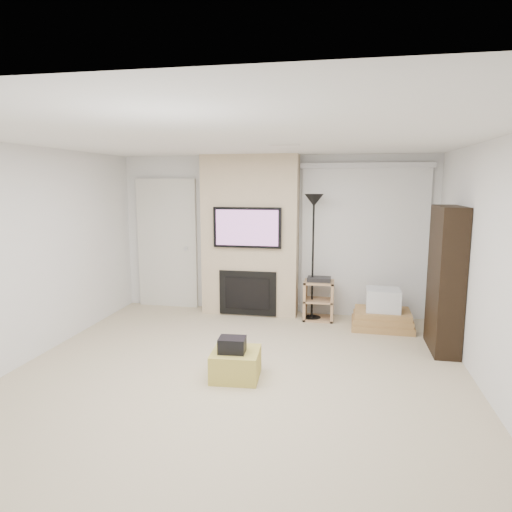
% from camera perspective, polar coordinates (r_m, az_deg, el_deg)
% --- Properties ---
extents(floor, '(5.00, 5.50, 0.00)m').
position_cam_1_polar(floor, '(5.02, -2.67, -15.29)').
color(floor, beige).
rests_on(floor, ground).
extents(ceiling, '(5.00, 5.50, 0.00)m').
position_cam_1_polar(ceiling, '(4.59, -2.91, 14.44)').
color(ceiling, white).
rests_on(ceiling, wall_back).
extents(wall_back, '(5.00, 0.00, 2.50)m').
position_cam_1_polar(wall_back, '(7.32, 2.28, 2.68)').
color(wall_back, white).
rests_on(wall_back, ground).
extents(wall_front, '(5.00, 0.00, 2.50)m').
position_cam_1_polar(wall_front, '(2.17, -20.62, -13.90)').
color(wall_front, white).
rests_on(wall_front, ground).
extents(wall_left, '(0.00, 5.50, 2.50)m').
position_cam_1_polar(wall_left, '(5.76, -27.73, -0.14)').
color(wall_left, white).
rests_on(wall_left, ground).
extents(wall_right, '(0.00, 5.50, 2.50)m').
position_cam_1_polar(wall_right, '(4.73, 28.12, -1.99)').
color(wall_right, white).
rests_on(wall_right, ground).
extents(hvac_vent, '(0.35, 0.18, 0.01)m').
position_cam_1_polar(hvac_vent, '(5.30, 3.54, 13.70)').
color(hvac_vent, silver).
rests_on(hvac_vent, ceiling).
extents(ottoman, '(0.53, 0.53, 0.30)m').
position_cam_1_polar(ottoman, '(5.03, -2.55, -13.35)').
color(ottoman, gold).
rests_on(ottoman, floor).
extents(black_bag, '(0.29, 0.24, 0.16)m').
position_cam_1_polar(black_bag, '(4.92, -3.00, -11.03)').
color(black_bag, black).
rests_on(black_bag, ottoman).
extents(fireplace_wall, '(1.50, 0.47, 2.50)m').
position_cam_1_polar(fireplace_wall, '(7.17, -0.74, 2.44)').
color(fireplace_wall, beige).
rests_on(fireplace_wall, floor).
extents(entry_door, '(1.02, 0.11, 2.14)m').
position_cam_1_polar(entry_door, '(7.78, -11.00, 1.45)').
color(entry_door, silver).
rests_on(entry_door, floor).
extents(vertical_blinds, '(1.98, 0.10, 2.37)m').
position_cam_1_polar(vertical_blinds, '(7.19, 13.33, 2.51)').
color(vertical_blinds, silver).
rests_on(vertical_blinds, floor).
extents(floor_lamp, '(0.28, 0.28, 1.91)m').
position_cam_1_polar(floor_lamp, '(6.85, 7.20, 4.30)').
color(floor_lamp, black).
rests_on(floor_lamp, floor).
extents(av_stand, '(0.45, 0.38, 0.66)m').
position_cam_1_polar(av_stand, '(7.04, 7.84, -5.15)').
color(av_stand, tan).
rests_on(av_stand, floor).
extents(box_stack, '(0.87, 0.67, 0.58)m').
position_cam_1_polar(box_stack, '(6.85, 15.52, -6.90)').
color(box_stack, '#B3854D').
rests_on(box_stack, floor).
extents(bookshelf, '(0.30, 0.80, 1.80)m').
position_cam_1_polar(bookshelf, '(6.07, 22.62, -2.73)').
color(bookshelf, black).
rests_on(bookshelf, floor).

